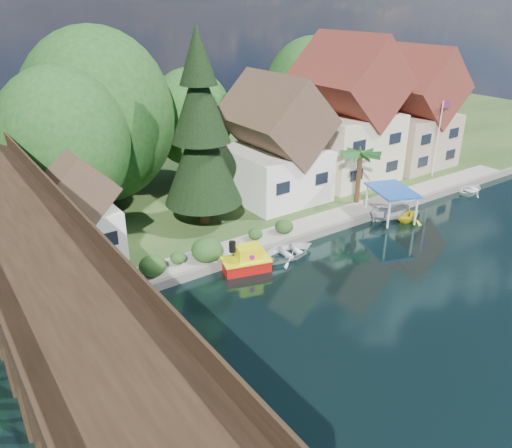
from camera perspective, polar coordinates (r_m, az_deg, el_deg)
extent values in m
plane|color=black|center=(31.22, 9.37, -9.24)|extent=(140.00, 140.00, 0.00)
cube|color=#26461C|center=(57.94, -14.47, 6.73)|extent=(140.00, 52.00, 0.50)
cube|color=slate|center=(38.53, 5.57, -1.58)|extent=(60.00, 0.40, 0.62)
cube|color=gray|center=(40.52, 6.57, 0.08)|extent=(50.00, 2.60, 0.06)
cube|color=black|center=(20.11, -19.24, -18.09)|extent=(4.00, 0.36, 8.00)
cube|color=black|center=(22.59, -21.67, -13.19)|extent=(4.00, 0.36, 8.00)
cube|color=black|center=(25.24, -23.54, -9.27)|extent=(4.00, 0.36, 8.00)
cube|color=black|center=(28.00, -25.02, -6.10)|extent=(4.00, 0.36, 8.00)
cube|color=black|center=(30.84, -26.22, -3.51)|extent=(4.00, 0.36, 8.00)
cube|color=black|center=(33.75, -27.20, -1.35)|extent=(4.00, 0.36, 8.00)
cube|color=black|center=(26.21, -22.71, 2.16)|extent=(0.35, 44.00, 0.35)
cube|color=black|center=(25.86, -26.53, 1.88)|extent=(4.00, 44.00, 0.30)
cube|color=black|center=(25.97, -22.48, 4.02)|extent=(0.12, 44.00, 0.80)
cube|color=white|center=(45.13, 2.09, 5.84)|extent=(7.50, 8.00, 4.50)
cube|color=#50382B|center=(43.80, 2.19, 11.99)|extent=(7.64, 8.64, 7.64)
cube|color=black|center=(40.82, 3.12, 4.11)|extent=(1.35, 0.08, 1.00)
cube|color=black|center=(43.39, 7.54, 5.18)|extent=(1.35, 0.08, 1.00)
cube|color=beige|center=(50.86, 10.02, 8.82)|extent=(8.50, 8.50, 6.50)
cube|color=maroon|center=(49.57, 10.57, 15.85)|extent=(8.65, 9.18, 8.65)
cube|color=black|center=(46.26, 11.62, 7.54)|extent=(1.53, 0.08, 1.00)
cube|color=black|center=(49.70, 15.51, 8.33)|extent=(1.53, 0.08, 1.00)
cube|color=tan|center=(57.20, 16.92, 9.36)|extent=(8.00, 8.00, 5.50)
cube|color=maroon|center=(56.10, 17.63, 14.90)|extent=(8.15, 8.64, 8.15)
cube|color=black|center=(53.05, 18.77, 8.29)|extent=(1.44, 0.08, 1.00)
cube|color=black|center=(56.62, 21.57, 8.85)|extent=(1.44, 0.08, 1.00)
cube|color=white|center=(36.72, -19.55, -0.98)|extent=(5.00, 5.00, 3.50)
cube|color=#50382B|center=(35.43, -20.35, 4.21)|extent=(5.09, 5.40, 5.09)
cube|color=black|center=(34.12, -20.60, -2.80)|extent=(0.90, 0.08, 1.00)
cube|color=black|center=(34.75, -16.20, -1.65)|extent=(0.90, 0.08, 1.00)
cylinder|color=#382314|center=(40.80, -20.14, 2.24)|extent=(0.50, 0.50, 4.50)
ellipsoid|color=#194518|center=(39.37, -21.13, 8.64)|extent=(4.40, 4.40, 5.06)
cylinder|color=#382314|center=(45.36, -16.77, 5.19)|extent=(0.50, 0.50, 4.95)
ellipsoid|color=#194518|center=(44.00, -17.60, 11.62)|extent=(5.00, 5.00, 5.75)
cylinder|color=#382314|center=(49.63, -7.24, 7.14)|extent=(0.50, 0.50, 4.05)
ellipsoid|color=#194518|center=(48.55, -7.51, 11.95)|extent=(4.00, 4.00, 4.60)
cylinder|color=#382314|center=(57.74, 6.17, 9.89)|extent=(0.50, 0.50, 4.50)
ellipsoid|color=#194518|center=(56.74, 6.39, 14.53)|extent=(4.60, 4.60, 5.29)
cylinder|color=#382314|center=(60.64, 14.49, 9.53)|extent=(0.50, 0.50, 3.60)
ellipsoid|color=#194518|center=(59.82, 14.88, 13.04)|extent=(3.80, 3.80, 4.37)
ellipsoid|color=#1D4117|center=(33.41, -11.78, -4.50)|extent=(1.98, 1.98, 1.53)
ellipsoid|color=#1D4117|center=(34.43, -8.93, -3.66)|extent=(1.54, 1.54, 1.19)
ellipsoid|color=#1D4117|center=(34.71, -5.63, -2.75)|extent=(2.20, 2.20, 1.70)
ellipsoid|color=#1D4117|center=(32.78, -16.72, -5.85)|extent=(1.76, 1.76, 1.36)
ellipsoid|color=#1D4117|center=(37.39, -0.07, -0.96)|extent=(1.54, 1.54, 1.19)
ellipsoid|color=#1D4117|center=(38.49, 3.24, -0.09)|extent=(1.76, 1.76, 1.36)
cylinder|color=#382314|center=(40.15, -5.93, 1.99)|extent=(0.84, 0.84, 2.79)
cone|color=black|center=(38.75, -6.20, 7.71)|extent=(6.13, 6.13, 7.43)
cone|color=black|center=(37.77, -6.49, 13.79)|extent=(4.46, 4.46, 6.04)
cone|color=black|center=(37.31, -6.74, 18.70)|extent=(2.79, 2.79, 4.18)
cylinder|color=#382314|center=(44.59, 11.61, 4.96)|extent=(0.43, 0.43, 4.27)
ellipsoid|color=#174719|center=(43.88, 11.87, 7.83)|extent=(3.98, 3.98, 0.97)
cylinder|color=white|center=(53.22, 20.04, 9.03)|extent=(0.11, 0.11, 7.61)
cube|color=#B2120C|center=(53.01, 20.94, 12.61)|extent=(1.09, 0.09, 0.65)
cube|color=#B30E0B|center=(34.41, -1.15, -4.73)|extent=(3.52, 2.49, 0.85)
cube|color=yellow|center=(34.19, -1.15, -4.07)|extent=(3.65, 2.62, 0.11)
cube|color=yellow|center=(34.03, -0.82, -3.35)|extent=(1.98, 1.68, 1.06)
cylinder|color=black|center=(33.41, -2.73, -2.61)|extent=(0.47, 0.47, 0.74)
cylinder|color=#B70E81|center=(33.48, -0.46, -3.85)|extent=(0.39, 0.18, 0.38)
cylinder|color=#B70E81|center=(34.59, -1.16, -2.87)|extent=(0.39, 0.18, 0.38)
cylinder|color=#B70E81|center=(34.28, 0.53, -3.14)|extent=(0.18, 0.39, 0.38)
imported|color=white|center=(36.28, 3.82, -3.02)|extent=(4.30, 3.12, 0.88)
imported|color=silver|center=(43.32, 15.02, 1.24)|extent=(3.75, 2.42, 1.36)
cube|color=blue|center=(42.59, 15.32, 3.76)|extent=(4.27, 5.10, 0.16)
cylinder|color=white|center=(42.16, 17.84, 1.43)|extent=(0.16, 0.16, 2.45)
cylinder|color=white|center=(45.13, 15.32, 3.27)|extent=(0.16, 0.16, 2.45)
cylinder|color=white|center=(40.92, 14.94, 1.10)|extent=(0.16, 0.16, 2.45)
cylinder|color=white|center=(43.98, 12.56, 3.01)|extent=(0.16, 0.16, 2.45)
imported|color=yellow|center=(43.48, 17.07, 1.14)|extent=(2.86, 2.50, 1.45)
imported|color=white|center=(52.50, 23.42, 3.73)|extent=(3.73, 2.96, 0.69)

